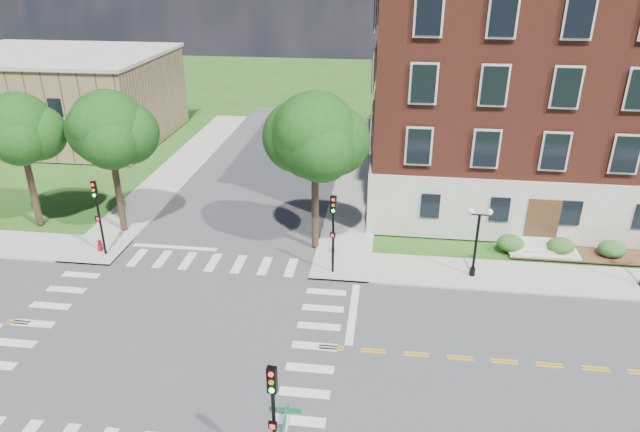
# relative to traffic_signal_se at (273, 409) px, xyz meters

# --- Properties ---
(ground) EXTENTS (160.00, 160.00, 0.00)m
(ground) POSITION_rel_traffic_signal_se_xyz_m (-6.84, 7.55, -3.19)
(ground) COLOR #205919
(ground) RESTS_ON ground
(road_ew) EXTENTS (90.00, 12.00, 0.01)m
(road_ew) POSITION_rel_traffic_signal_se_xyz_m (-6.84, 7.55, -3.18)
(road_ew) COLOR #3D3D3F
(road_ew) RESTS_ON ground
(road_ns) EXTENTS (12.00, 90.00, 0.01)m
(road_ns) POSITION_rel_traffic_signal_se_xyz_m (-6.84, 7.55, -3.18)
(road_ns) COLOR #3D3D3F
(road_ns) RESTS_ON ground
(sidewalk_ne) EXTENTS (34.00, 34.00, 0.12)m
(sidewalk_ne) POSITION_rel_traffic_signal_se_xyz_m (8.53, 22.92, -3.13)
(sidewalk_ne) COLOR #9E9B93
(sidewalk_ne) RESTS_ON ground
(sidewalk_nw) EXTENTS (34.00, 34.00, 0.12)m
(sidewalk_nw) POSITION_rel_traffic_signal_se_xyz_m (-22.22, 22.92, -3.13)
(sidewalk_nw) COLOR #9E9B93
(sidewalk_nw) RESTS_ON ground
(crosswalk_east) EXTENTS (2.20, 10.20, 0.02)m
(crosswalk_east) POSITION_rel_traffic_signal_se_xyz_m (0.36, 7.55, -3.19)
(crosswalk_east) COLOR silver
(crosswalk_east) RESTS_ON ground
(stop_bar_east) EXTENTS (0.40, 5.50, 0.00)m
(stop_bar_east) POSITION_rel_traffic_signal_se_xyz_m (1.96, 10.55, -3.19)
(stop_bar_east) COLOR silver
(stop_bar_east) RESTS_ON ground
(main_building) EXTENTS (30.60, 22.40, 16.50)m
(main_building) POSITION_rel_traffic_signal_se_xyz_m (17.15, 29.54, 5.15)
(main_building) COLOR #ABA496
(main_building) RESTS_ON ground
(secondary_building) EXTENTS (20.40, 15.40, 8.30)m
(secondary_building) POSITION_rel_traffic_signal_se_xyz_m (-28.84, 37.55, 1.09)
(secondary_building) COLOR olive
(secondary_building) RESTS_ON ground
(tree_b) EXTENTS (4.51, 4.51, 9.07)m
(tree_b) POSITION_rel_traffic_signal_se_xyz_m (-20.11, 18.24, 3.70)
(tree_b) COLOR #322619
(tree_b) RESTS_ON ground
(tree_c) EXTENTS (4.81, 4.81, 9.42)m
(tree_c) POSITION_rel_traffic_signal_se_xyz_m (-14.01, 18.14, 3.91)
(tree_c) COLOR #322619
(tree_c) RESTS_ON ground
(tree_d) EXTENTS (5.20, 5.20, 9.86)m
(tree_d) POSITION_rel_traffic_signal_se_xyz_m (-0.97, 17.49, 4.16)
(tree_d) COLOR #322619
(tree_d) RESTS_ON ground
(traffic_signal_se) EXTENTS (0.34, 0.39, 4.80)m
(traffic_signal_se) POSITION_rel_traffic_signal_se_xyz_m (0.00, 0.00, 0.00)
(traffic_signal_se) COLOR black
(traffic_signal_se) RESTS_ON ground
(traffic_signal_ne) EXTENTS (0.37, 0.43, 4.80)m
(traffic_signal_ne) POSITION_rel_traffic_signal_se_xyz_m (0.48, 14.39, 0.00)
(traffic_signal_ne) COLOR black
(traffic_signal_ne) RESTS_ON ground
(traffic_signal_nw) EXTENTS (0.37, 0.43, 4.80)m
(traffic_signal_nw) POSITION_rel_traffic_signal_se_xyz_m (-13.70, 14.79, 0.00)
(traffic_signal_nw) COLOR black
(traffic_signal_nw) RESTS_ON ground
(twin_lamp_west) EXTENTS (1.36, 0.36, 4.23)m
(twin_lamp_west) POSITION_rel_traffic_signal_se_xyz_m (8.51, 15.03, -0.66)
(twin_lamp_west) COLOR black
(twin_lamp_west) RESTS_ON ground
(street_sign_pole) EXTENTS (1.10, 1.10, 3.10)m
(street_sign_pole) POSITION_rel_traffic_signal_se_xyz_m (0.40, 0.07, -0.88)
(street_sign_pole) COLOR gray
(street_sign_pole) RESTS_ON ground
(fire_hydrant) EXTENTS (0.35, 0.35, 0.75)m
(fire_hydrant) POSITION_rel_traffic_signal_se_xyz_m (-14.21, 15.16, -2.72)
(fire_hydrant) COLOR maroon
(fire_hydrant) RESTS_ON ground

